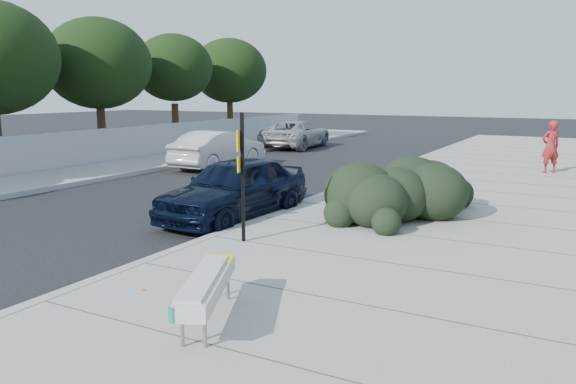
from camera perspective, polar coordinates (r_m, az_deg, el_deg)
name	(u,v)px	position (r m, az deg, el deg)	size (l,w,h in m)	color
ground	(211,243)	(11.50, -7.87, -5.18)	(120.00, 120.00, 0.00)	black
sidewalk_near	(535,220)	(14.24, 23.81, -2.66)	(11.20, 50.00, 0.15)	gray
sidewalk_far	(79,175)	(21.49, -20.48, 1.67)	(3.00, 50.00, 0.15)	gray
curb_near	(318,198)	(15.67, 3.02, -0.63)	(0.22, 50.00, 0.17)	#9E9E99
curb_far	(109,177)	(20.39, -17.71, 1.43)	(0.22, 50.00, 0.17)	#9E9E99
far_wall	(45,153)	(22.72, -23.42, 3.62)	(0.30, 40.00, 1.50)	#9E9E99
tree_far_d	(98,64)	(26.22, -18.75, 12.23)	(4.60, 4.60, 6.16)	#332114
tree_far_e	(173,68)	(29.85, -11.56, 12.24)	(4.00, 4.00, 5.90)	#332114
tree_far_f	(229,71)	(33.84, -5.99, 12.14)	(4.40, 4.40, 6.07)	#332114
bench	(207,285)	(7.24, -8.26, -9.35)	(1.18, 1.98, 0.60)	gray
bike_rack	(359,187)	(13.48, 7.26, 0.53)	(0.31, 0.68, 1.05)	black
sign_post	(242,169)	(10.74, -4.71, 2.34)	(0.12, 0.29, 2.49)	black
hedge	(406,183)	(13.41, 11.86, 0.90)	(2.03, 4.07, 1.53)	black
sedan_navy	(235,188)	(13.44, -5.44, 0.40)	(1.77, 4.41, 1.50)	black
wagon_silver	(219,149)	(22.62, -7.05, 4.33)	(1.57, 4.49, 1.48)	#B7B8BD
suv_silver	(296,134)	(30.42, 0.83, 5.90)	(2.43, 5.28, 1.47)	#9EA0A3
pedestrian	(551,147)	(22.09, 25.12, 4.20)	(0.68, 0.45, 1.86)	maroon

